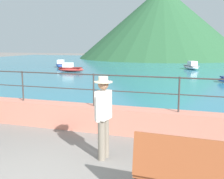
# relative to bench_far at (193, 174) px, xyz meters

# --- Properties ---
(promenade_wall) EXTENTS (20.00, 0.56, 0.70)m
(promenade_wall) POSITION_rel_bench_far_xyz_m (-2.79, 3.14, -0.21)
(promenade_wall) COLOR tan
(promenade_wall) RESTS_ON ground
(railing) EXTENTS (18.44, 0.04, 0.90)m
(railing) POSITION_rel_bench_far_xyz_m (-2.79, 3.14, 0.78)
(railing) COLOR #383330
(railing) RESTS_ON promenade_wall
(lake_water) EXTENTS (64.00, 44.32, 0.06)m
(lake_water) POSITION_rel_bench_far_xyz_m (-2.79, 25.78, -0.53)
(lake_water) COLOR teal
(lake_water) RESTS_ON ground
(hill_main) EXTENTS (27.30, 27.30, 11.62)m
(hill_main) POSITION_rel_bench_far_xyz_m (-7.00, 43.59, 5.25)
(hill_main) COLOR #285633
(hill_main) RESTS_ON ground
(bench_far) EXTENTS (1.72, 0.63, 1.13)m
(bench_far) POSITION_rel_bench_far_xyz_m (0.00, 0.00, 0.00)
(bench_far) COLOR #9E4C28
(bench_far) RESTS_ON ground
(person_walking) EXTENTS (0.38, 0.57, 1.75)m
(person_walking) POSITION_rel_bench_far_xyz_m (-1.86, 1.37, 0.42)
(person_walking) COLOR slate
(person_walking) RESTS_ON ground
(boat_2) EXTENTS (2.36, 1.06, 0.76)m
(boat_2) POSITION_rel_bench_far_xyz_m (-10.76, 17.51, -0.23)
(boat_2) COLOR red
(boat_2) RESTS_ON lake_water
(boat_4) EXTENTS (1.62, 2.47, 0.76)m
(boat_4) POSITION_rel_bench_far_xyz_m (-13.64, 21.25, -0.23)
(boat_4) COLOR #2D4C9E
(boat_4) RESTS_ON lake_water
(boat_7) EXTENTS (1.92, 2.44, 0.76)m
(boat_7) POSITION_rel_bench_far_xyz_m (-1.11, 22.99, -0.23)
(boat_7) COLOR white
(boat_7) RESTS_ON lake_water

